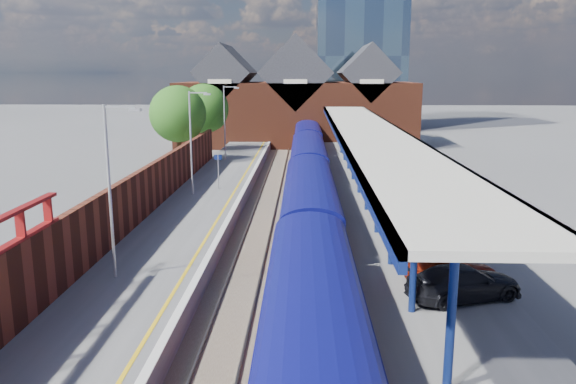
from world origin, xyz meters
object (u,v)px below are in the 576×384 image
at_px(lamp_post_c, 193,136).
at_px(parked_car_blue, 403,182).
at_px(parked_car_red, 451,270).
at_px(parked_car_silver, 428,203).
at_px(train, 309,175).
at_px(parked_car_dark, 464,282).
at_px(lamp_post_b, 112,181).
at_px(platform_sign, 218,166).
at_px(lamp_post_d, 226,118).

height_order(lamp_post_c, parked_car_blue, lamp_post_c).
height_order(parked_car_red, parked_car_silver, parked_car_silver).
bearing_deg(train, parked_car_dark, -73.72).
relative_size(lamp_post_b, parked_car_dark, 1.60).
bearing_deg(lamp_post_b, lamp_post_c, 90.00).
xyz_separation_m(platform_sign, parked_car_dark, (12.11, -19.80, -1.05)).
xyz_separation_m(lamp_post_c, parked_car_blue, (14.63, 2.26, -3.45)).
relative_size(platform_sign, parked_car_red, 0.70).
xyz_separation_m(lamp_post_b, lamp_post_c, (0.00, 16.00, 0.00)).
distance_m(platform_sign, parked_car_red, 21.98).
bearing_deg(parked_car_red, lamp_post_d, 18.80).
bearing_deg(parked_car_dark, platform_sign, 12.51).
relative_size(lamp_post_c, parked_car_silver, 1.76).
relative_size(parked_car_red, parked_car_silver, 0.90).
bearing_deg(platform_sign, lamp_post_d, 95.56).
height_order(platform_sign, parked_car_blue, platform_sign).
height_order(lamp_post_b, parked_car_blue, lamp_post_b).
bearing_deg(parked_car_blue, lamp_post_d, 67.23).
bearing_deg(lamp_post_d, lamp_post_c, -90.00).
bearing_deg(train, parked_car_red, -72.86).
height_order(lamp_post_d, platform_sign, lamp_post_d).
bearing_deg(lamp_post_d, lamp_post_b, -90.00).
bearing_deg(parked_car_silver, parked_car_red, 145.59).
height_order(train, parked_car_blue, train).
bearing_deg(lamp_post_d, parked_car_blue, -43.20).
height_order(train, parked_car_silver, train).
height_order(lamp_post_b, parked_car_red, lamp_post_b).
height_order(platform_sign, parked_car_red, platform_sign).
height_order(lamp_post_b, lamp_post_c, same).
relative_size(train, parked_car_red, 18.42).
distance_m(parked_car_silver, parked_car_dark, 12.87).
distance_m(lamp_post_c, parked_car_red, 21.41).
bearing_deg(parked_car_blue, platform_sign, 111.56).
distance_m(lamp_post_b, lamp_post_c, 16.00).
relative_size(lamp_post_b, lamp_post_c, 1.00).
relative_size(platform_sign, parked_car_blue, 0.65).
height_order(train, parked_car_dark, train).
bearing_deg(parked_car_silver, lamp_post_d, 8.43).
bearing_deg(train, lamp_post_c, -169.74).
xyz_separation_m(lamp_post_c, parked_car_red, (13.35, -16.39, -3.38)).
distance_m(lamp_post_c, platform_sign, 3.34).
relative_size(train, platform_sign, 26.37).
bearing_deg(parked_car_silver, parked_car_dark, 146.95).
relative_size(parked_car_silver, parked_car_dark, 0.91).
distance_m(lamp_post_d, platform_sign, 14.25).
relative_size(train, parked_car_silver, 16.59).
relative_size(lamp_post_d, platform_sign, 2.80).
bearing_deg(train, lamp_post_d, 118.32).
height_order(lamp_post_c, lamp_post_d, same).
relative_size(lamp_post_c, parked_car_dark, 1.60).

